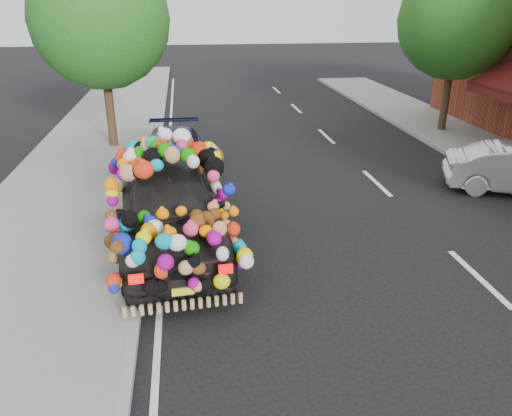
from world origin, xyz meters
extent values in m
plane|color=black|center=(0.00, 0.00, 0.00)|extent=(100.00, 100.00, 0.00)
cube|color=gray|center=(-4.30, 0.00, 0.06)|extent=(4.00, 60.00, 0.12)
cube|color=gray|center=(-2.35, 0.00, 0.07)|extent=(0.15, 60.00, 0.13)
cylinder|color=#332114|center=(-3.80, 9.50, 1.36)|extent=(0.28, 0.28, 2.73)
sphere|color=#144A13|center=(-3.80, 9.50, 4.03)|extent=(4.20, 4.20, 4.20)
cylinder|color=#332114|center=(8.00, 10.00, 1.32)|extent=(0.28, 0.28, 2.64)
sphere|color=#144A13|center=(8.00, 10.00, 3.90)|extent=(4.00, 4.00, 4.00)
imported|color=black|center=(-1.80, 2.00, 0.83)|extent=(2.35, 5.03, 1.67)
cube|color=red|center=(-2.27, -0.51, 0.78)|extent=(0.22, 0.08, 0.14)
cube|color=red|center=(-0.94, -0.41, 0.78)|extent=(0.22, 0.08, 0.14)
cube|color=yellow|center=(-1.61, -0.47, 0.48)|extent=(0.34, 0.07, 0.12)
imported|color=black|center=(-1.80, 6.21, 0.63)|extent=(1.84, 4.36, 1.26)
camera|label=1|loc=(-1.43, -7.06, 4.59)|focal=35.00mm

